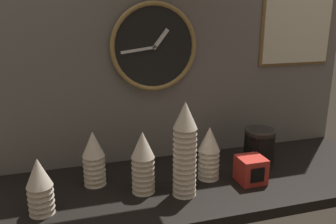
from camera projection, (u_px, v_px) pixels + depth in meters
ground_plane at (200, 183)px, 1.41m from camera, size 1.60×0.56×0.04m
wall_tiled_back at (180, 38)px, 1.50m from camera, size 1.60×0.03×1.05m
cup_stack_left at (94, 158)px, 1.33m from camera, size 0.08×0.08×0.21m
cup_stack_center_left at (143, 162)px, 1.27m from camera, size 0.08×0.08×0.23m
cup_stack_center_right at (209, 153)px, 1.38m from camera, size 0.08×0.08×0.21m
cup_stack_center at (185, 149)px, 1.24m from camera, size 0.08×0.08×0.35m
cup_stack_far_left at (40, 186)px, 1.14m from camera, size 0.08×0.08×0.19m
bowl_stack_right at (259, 146)px, 1.51m from camera, size 0.13×0.13×0.16m
wall_clock at (154, 47)px, 1.45m from camera, size 0.36×0.03×0.36m
menu_board at (298, 17)px, 1.62m from camera, size 0.37×0.01×0.43m
napkin_dispenser at (251, 170)px, 1.37m from camera, size 0.10×0.10×0.10m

